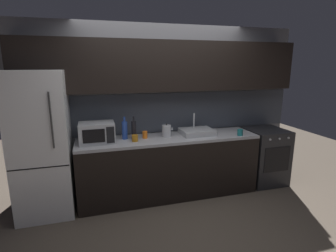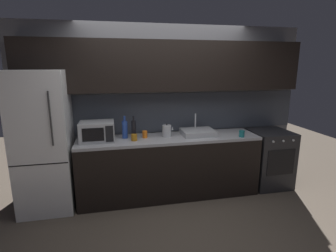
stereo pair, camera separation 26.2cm
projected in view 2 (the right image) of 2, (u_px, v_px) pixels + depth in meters
name	position (u px, v px, depth m)	size (l,w,h in m)	color
ground_plane	(185.00, 229.00, 3.14)	(10.00, 10.00, 0.00)	#4C4238
back_wall	(165.00, 90.00, 3.93)	(4.35, 0.44, 2.50)	slate
counter_run	(169.00, 166.00, 3.90)	(2.61, 0.60, 0.90)	black
refrigerator	(44.00, 142.00, 3.45)	(0.68, 0.69, 1.86)	white
oven_range	(269.00, 158.00, 4.23)	(0.60, 0.62, 0.90)	#232326
microwave	(97.00, 131.00, 3.58)	(0.46, 0.35, 0.27)	#A8AAAF
sink_basin	(198.00, 132.00, 3.91)	(0.48, 0.38, 0.30)	#ADAFB5
kettle	(167.00, 131.00, 3.82)	(0.17, 0.13, 0.19)	#B7BABF
wine_bottle_blue	(125.00, 129.00, 3.72)	(0.08, 0.08, 0.32)	#234299
wine_bottle_dark	(134.00, 129.00, 3.71)	(0.07, 0.07, 0.32)	black
mug_amber	(134.00, 137.00, 3.61)	(0.08, 0.08, 0.09)	#B27019
mug_orange	(145.00, 134.00, 3.75)	(0.07, 0.07, 0.10)	orange
mug_teal	(242.00, 134.00, 3.80)	(0.08, 0.08, 0.09)	#19666B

